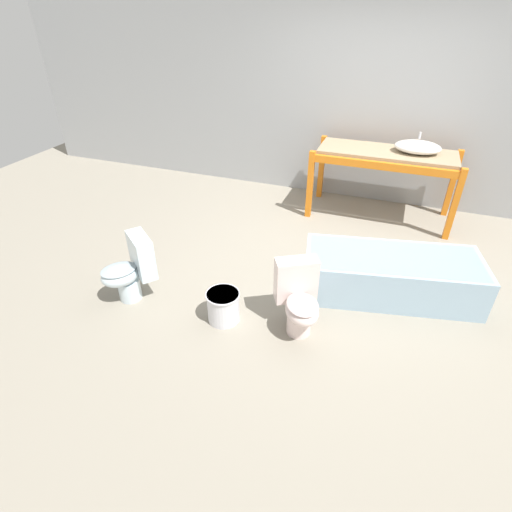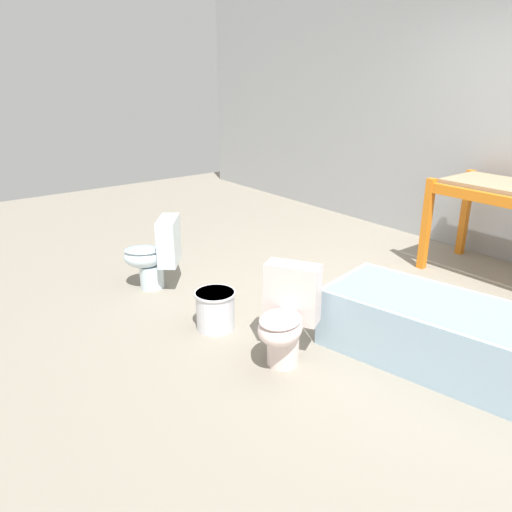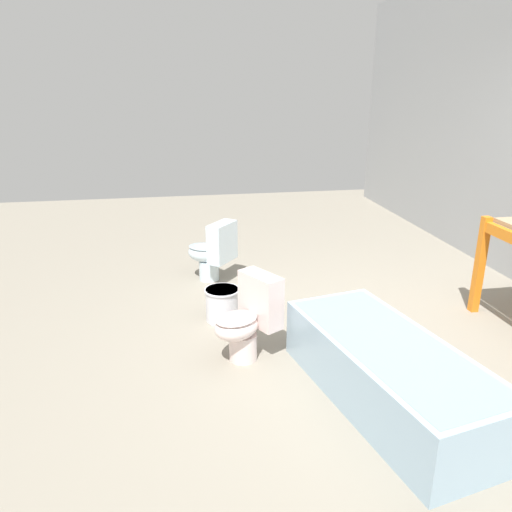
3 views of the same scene
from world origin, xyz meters
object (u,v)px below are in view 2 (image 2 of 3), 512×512
(toilet_near, at_px, (156,253))
(bucket_white, at_px, (215,309))
(bathtub_main, at_px, (452,332))
(toilet_far, at_px, (286,316))

(toilet_near, height_order, bucket_white, toilet_near)
(bathtub_main, relative_size, bucket_white, 5.73)
(bathtub_main, distance_m, bucket_white, 1.65)
(bathtub_main, height_order, toilet_far, toilet_far)
(bathtub_main, relative_size, toilet_near, 2.73)
(bathtub_main, bearing_deg, bucket_white, -157.51)
(toilet_far, relative_size, bucket_white, 2.10)
(toilet_far, height_order, bucket_white, toilet_far)
(bathtub_main, distance_m, toilet_far, 1.08)
(bathtub_main, xyz_separation_m, toilet_near, (-2.31, -0.92, 0.08))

